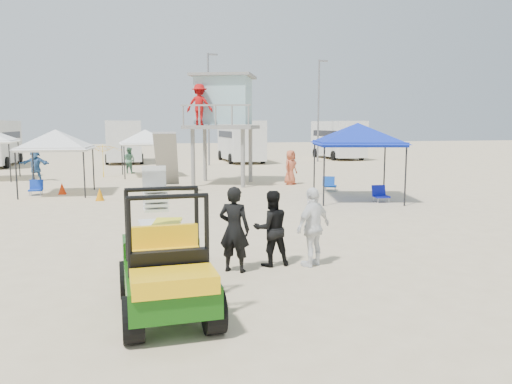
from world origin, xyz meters
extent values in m
plane|color=beige|center=(0.00, 0.00, 0.00)|extent=(140.00, 140.00, 0.00)
cube|color=#11490B|center=(-2.04, -1.34, 0.56)|extent=(1.36, 2.61, 0.45)
cube|color=yellow|center=(-2.04, -1.34, 0.84)|extent=(1.19, 0.76, 0.25)
cylinder|color=black|center=(-2.61, -2.26, 0.33)|extent=(0.31, 0.67, 0.66)
cube|color=black|center=(-2.04, 0.96, 0.42)|extent=(1.23, 1.75, 0.11)
cylinder|color=black|center=(-2.54, 0.96, 0.22)|extent=(0.20, 0.45, 0.45)
imported|color=black|center=(-0.54, 0.66, 0.88)|extent=(0.77, 0.69, 1.76)
imported|color=black|center=(0.31, 0.91, 0.81)|extent=(0.82, 0.65, 1.61)
imported|color=white|center=(1.16, 0.66, 0.84)|extent=(1.06, 0.86, 1.69)
cylinder|color=gray|center=(0.73, 14.33, 1.38)|extent=(0.20, 0.20, 2.76)
cube|color=gray|center=(1.94, 15.55, 2.85)|extent=(4.31, 4.31, 0.18)
cube|color=#94BBBF|center=(1.94, 15.88, 4.14)|extent=(3.18, 3.00, 2.32)
imported|color=#B20F0F|center=(1.06, 14.44, 3.91)|extent=(1.25, 0.72, 1.94)
cylinder|color=black|center=(4.62, 7.53, 1.15)|extent=(0.06, 0.06, 2.29)
pyramid|color=#1029B4|center=(6.12, 9.03, 3.04)|extent=(3.82, 3.82, 0.80)
cube|color=#1029B4|center=(6.12, 9.03, 2.24)|extent=(3.82, 3.82, 0.18)
cylinder|color=black|center=(-6.89, 12.29, 1.01)|extent=(0.06, 0.06, 2.02)
pyramid|color=silver|center=(-5.59, 13.58, 2.77)|extent=(2.93, 2.93, 0.80)
cube|color=silver|center=(-5.59, 13.58, 1.97)|extent=(2.93, 2.93, 0.18)
cylinder|color=black|center=(-2.96, 19.10, 0.97)|extent=(0.06, 0.06, 1.94)
pyramid|color=white|center=(-1.69, 20.38, 2.69)|extent=(2.87, 2.87, 0.80)
cube|color=white|center=(-1.69, 20.38, 1.89)|extent=(2.87, 2.87, 0.18)
imported|color=yellow|center=(-4.04, 20.29, 0.94)|extent=(2.82, 2.84, 1.89)
cone|color=orange|center=(-3.77, 11.33, 0.25)|extent=(0.34, 0.34, 0.50)
cone|color=red|center=(-5.45, 13.59, 0.25)|extent=(0.34, 0.34, 0.50)
cube|color=#0F31A5|center=(-6.50, 13.54, 0.22)|extent=(0.55, 0.51, 0.06)
cube|color=#0F31A5|center=(-6.50, 13.78, 0.42)|extent=(0.54, 0.18, 0.44)
cylinder|color=#B2B2B7|center=(-6.72, 13.34, 0.10)|extent=(0.03, 0.03, 0.20)
cube|color=#0E169C|center=(6.81, 8.24, 0.22)|extent=(0.57, 0.54, 0.06)
cube|color=#0E169C|center=(6.81, 8.48, 0.42)|extent=(0.55, 0.21, 0.44)
cylinder|color=#B2B2B7|center=(6.59, 8.04, 0.10)|extent=(0.03, 0.03, 0.20)
cube|color=#0F41A2|center=(6.16, 11.77, 0.22)|extent=(0.70, 0.68, 0.06)
cube|color=#0F41A2|center=(6.16, 12.01, 0.42)|extent=(0.56, 0.39, 0.44)
cylinder|color=#B2B2B7|center=(5.94, 11.57, 0.10)|extent=(0.03, 0.03, 0.20)
cube|color=silver|center=(-3.00, 31.50, 1.75)|extent=(2.50, 6.50, 3.00)
cube|color=black|center=(-3.00, 31.50, 2.20)|extent=(2.54, 5.20, 0.50)
cylinder|color=black|center=(-4.25, 29.42, 0.40)|extent=(0.25, 0.80, 0.80)
cube|color=silver|center=(6.00, 30.00, 1.75)|extent=(2.50, 7.00, 3.00)
cube|color=black|center=(6.00, 30.00, 2.20)|extent=(2.54, 5.60, 0.50)
cylinder|color=black|center=(4.75, 27.76, 0.40)|extent=(0.25, 0.80, 0.80)
cube|color=silver|center=(15.00, 31.50, 1.75)|extent=(2.50, 6.60, 3.00)
cube|color=black|center=(15.00, 31.50, 2.20)|extent=(2.54, 5.28, 0.50)
cylinder|color=black|center=(13.75, 29.39, 0.40)|extent=(0.25, 0.80, 0.80)
cylinder|color=slate|center=(3.00, 27.00, 4.00)|extent=(0.14, 0.14, 8.00)
cylinder|color=slate|center=(12.00, 28.50, 4.00)|extent=(0.14, 0.14, 8.00)
imported|color=#315E95|center=(-7.46, 19.35, 0.88)|extent=(1.71, 0.98, 1.76)
imported|color=#4B7D63|center=(-2.64, 22.41, 0.80)|extent=(0.98, 0.94, 1.59)
imported|color=#C25837|center=(5.16, 14.50, 0.86)|extent=(1.00, 0.94, 1.72)
camera|label=1|loc=(-2.53, -9.05, 3.00)|focal=35.00mm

